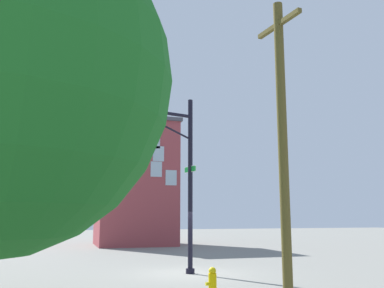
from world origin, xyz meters
TOP-DOWN VIEW (x-y plane):
  - ground_plane at (0.00, 0.00)m, footprint 120.00×120.00m
  - signal_pole_assembly at (2.37, 0.63)m, footprint 6.37×2.16m
  - utility_pole at (-0.19, 7.61)m, footprint 0.37×1.80m
  - fire_hydrant at (0.82, 4.98)m, footprint 0.33×0.24m
  - brick_building at (-0.69, -18.32)m, footprint 6.45×6.57m

SIDE VIEW (x-z plane):
  - ground_plane at x=0.00m, z-range 0.00..0.00m
  - fire_hydrant at x=0.82m, z-range 0.00..0.83m
  - utility_pole at x=-0.19m, z-range 0.17..8.19m
  - brick_building at x=-0.69m, z-range 0.02..10.25m
  - signal_pole_assembly at x=2.37m, z-range 1.54..8.88m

